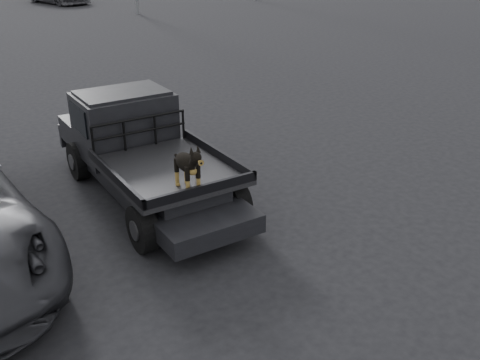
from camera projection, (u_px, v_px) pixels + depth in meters
ground at (211, 244)px, 8.51m from camera, size 120.00×120.00×0.00m
flatbed_ute at (147, 174)px, 9.86m from camera, size 2.00×5.40×0.92m
ute_cab at (124, 114)px, 10.21m from camera, size 1.72×1.30×0.88m
headache_rack at (140, 133)px, 9.70m from camera, size 1.80×0.08×0.55m
dog at (187, 166)px, 8.07m from camera, size 0.32×0.60×0.74m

